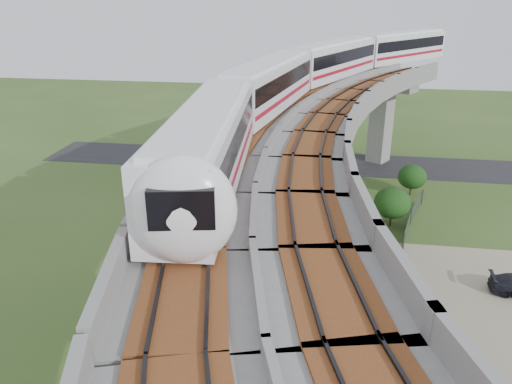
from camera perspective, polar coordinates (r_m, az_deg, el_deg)
ground at (r=31.77m, az=1.06°, el=-14.00°), size 160.00×160.00×0.00m
asphalt_road at (r=58.61m, az=4.92°, el=3.45°), size 60.00×8.00×0.03m
viaduct at (r=27.23m, az=9.24°, el=1.01°), size 19.58×73.98×11.40m
metro_train at (r=42.90m, az=8.08°, el=13.33°), size 21.25×58.73×3.64m
fence at (r=31.84m, az=19.28°, el=-13.69°), size 3.87×38.73×1.50m
tree_0 at (r=50.69m, az=17.42°, el=1.66°), size 2.74×2.74×3.03m
tree_1 at (r=43.33m, az=15.31°, el=-1.22°), size 3.08×3.08×3.44m
tree_2 at (r=34.16m, az=12.08°, el=-7.35°), size 2.45×2.45×3.24m
tree_3 at (r=26.96m, az=15.45°, el=-17.70°), size 1.80×1.80×2.59m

